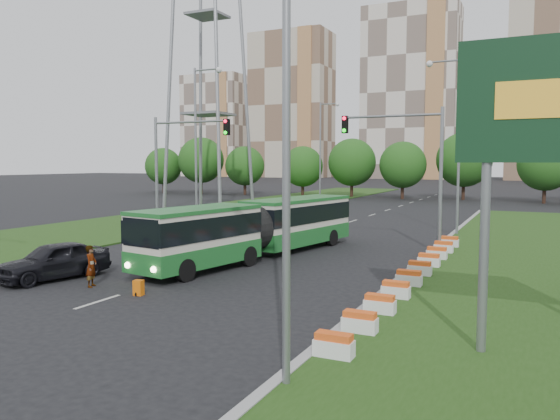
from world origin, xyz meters
The scene contains 18 objects.
ground centered at (0.00, 0.00, 0.00)m, with size 360.00×360.00×0.00m, color black.
median_kerb centered at (6.05, 8.00, 0.09)m, with size 0.30×60.00×0.18m, color #989898.
left_verge centered at (-18.00, 25.00, 0.05)m, with size 12.00×110.00×0.10m, color #214413.
lane_markings centered at (-3.00, 20.00, 0.00)m, with size 0.20×100.00×0.01m, color #B5B4AD, non-canonical shape.
flower_planters centered at (6.70, 1.90, 0.45)m, with size 1.10×20.30×0.60m, color white, non-canonical shape.
traffic_mast_median centered at (4.78, 10.00, 5.35)m, with size 5.76×0.32×8.00m.
traffic_mast_left centered at (-10.38, 9.00, 5.35)m, with size 5.76×0.32×8.00m.
street_lamps centered at (-3.00, 10.00, 6.00)m, with size 36.00×60.00×12.00m, color gray, non-canonical shape.
tree_line centered at (10.00, 55.00, 4.50)m, with size 120.00×8.00×9.00m, color #1D4E14, non-canonical shape.
apartment_tower_west centered at (-65.00, 150.00, 24.00)m, with size 26.00×15.00×48.00m, color beige.
apartment_tower_cwest centered at (-25.00, 150.00, 26.00)m, with size 28.00×15.00×52.00m, color silver.
apartment_tower_ceast centered at (15.00, 150.00, 25.00)m, with size 25.00×15.00×50.00m, color beige.
midrise_west centered at (-95.00, 150.00, 18.00)m, with size 22.00×14.00×36.00m, color silver.
articulated_bus centered at (-2.15, 4.57, 1.57)m, with size 2.43×15.57×2.56m.
car_left_near centered at (-7.50, -3.86, 0.81)m, with size 1.90×4.73×1.61m, color black.
car_left_far centered at (-7.39, 14.82, 0.66)m, with size 1.39×3.98×1.31m, color black.
pedestrian centered at (-4.96, -4.28, 0.84)m, with size 0.61×0.40×1.68m, color gray.
shopping_trolley centered at (-2.30, -4.62, 0.29)m, with size 0.34×0.36×0.58m.
Camera 1 is at (11.16, -20.61, 5.01)m, focal length 35.00 mm.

